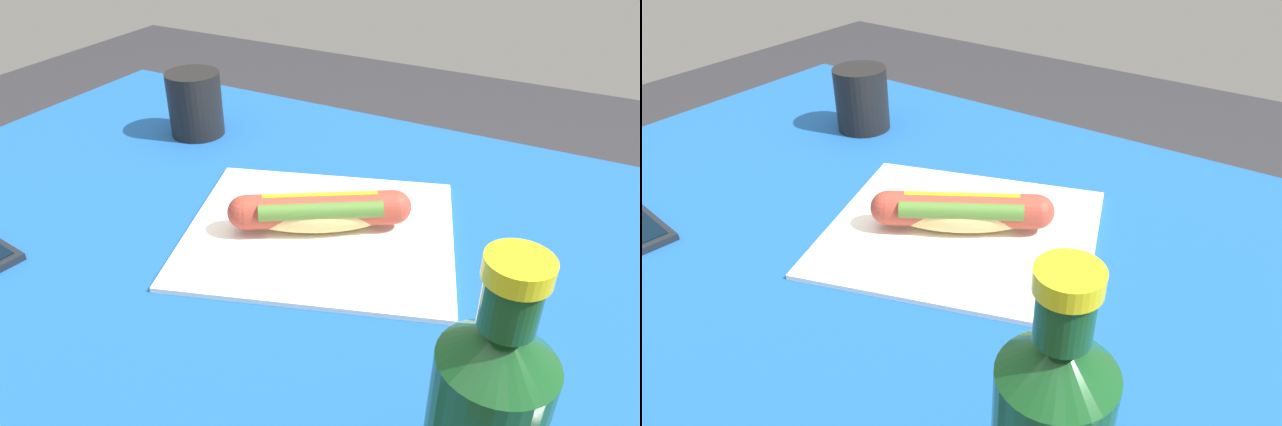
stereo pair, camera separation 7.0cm
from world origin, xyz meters
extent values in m
cylinder|color=brown|center=(0.46, -0.31, 0.36)|extent=(0.07, 0.07, 0.72)
cube|color=brown|center=(0.00, 0.00, 0.74)|extent=(1.09, 0.77, 0.03)
cube|color=#19519E|center=(0.00, 0.00, 0.75)|extent=(1.15, 0.83, 0.00)
cube|color=white|center=(-0.06, -0.04, 0.76)|extent=(0.40, 0.37, 0.01)
ellipsoid|color=#E5BC75|center=(-0.06, -0.04, 0.78)|extent=(0.17, 0.13, 0.05)
cylinder|color=#A83D2D|center=(-0.06, -0.04, 0.79)|extent=(0.18, 0.13, 0.04)
sphere|color=#A83D2D|center=(0.01, 0.01, 0.79)|extent=(0.04, 0.04, 0.04)
sphere|color=#A83D2D|center=(-0.14, -0.08, 0.79)|extent=(0.04, 0.04, 0.04)
cube|color=yellow|center=(-0.06, -0.04, 0.81)|extent=(0.12, 0.08, 0.00)
cylinder|color=#4C7A2D|center=(-0.07, -0.02, 0.80)|extent=(0.14, 0.09, 0.02)
cone|color=#14471E|center=(-0.32, 0.25, 0.94)|extent=(0.07, 0.07, 0.02)
cylinder|color=#14471E|center=(-0.32, 0.25, 0.97)|extent=(0.03, 0.03, 0.03)
cylinder|color=yellow|center=(-0.32, 0.25, 0.99)|extent=(0.03, 0.03, 0.01)
cylinder|color=black|center=(0.26, -0.21, 0.81)|extent=(0.09, 0.09, 0.10)
camera|label=1|loc=(-0.34, 0.49, 1.15)|focal=32.51mm
camera|label=2|loc=(-0.40, 0.45, 1.15)|focal=32.51mm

